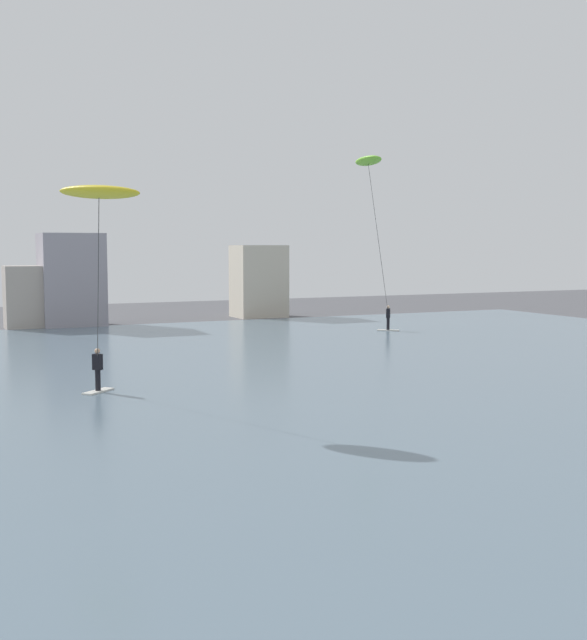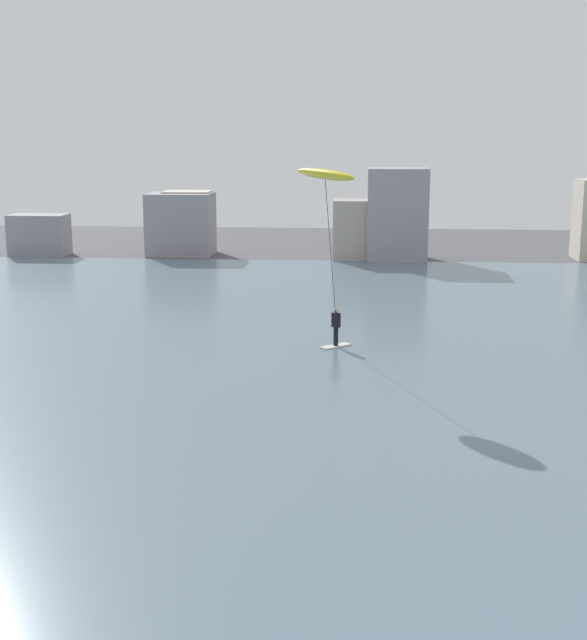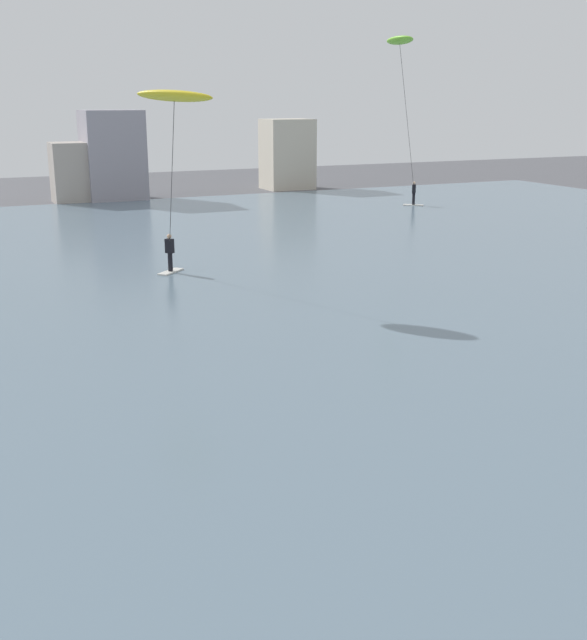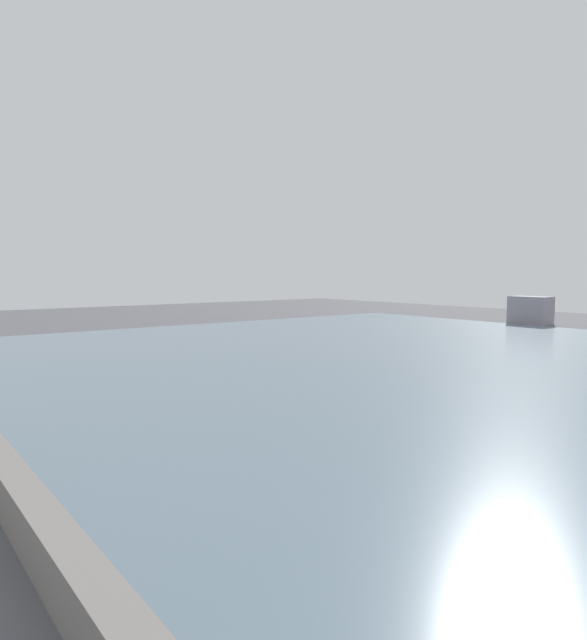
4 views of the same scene
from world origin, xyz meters
name	(u,v)px [view 1 (image 1 of 4)]	position (x,y,z in m)	size (l,w,h in m)	color
water_bay	(46,400)	(0.00, 31.24, 0.05)	(84.00, 52.00, 0.10)	slate
kitesurfer_yellow	(99,210)	(1.59, 29.15, 6.75)	(2.93, 5.13, 7.58)	silver
kitesurfer_lime	(370,175)	(21.63, 45.40, 10.00)	(3.45, 3.49, 11.14)	silver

